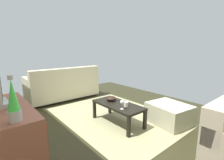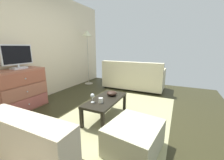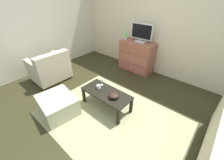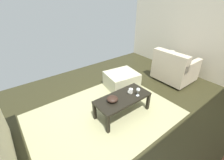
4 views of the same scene
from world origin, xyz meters
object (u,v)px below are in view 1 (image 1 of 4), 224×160
(lava_lamp, at_px, (13,101))
(couch_large, at_px, (64,86))
(bowl_decorative, at_px, (111,98))
(dresser, at_px, (7,152))
(mug, at_px, (126,104))
(coffee_table, at_px, (118,106))
(ottoman, at_px, (169,114))
(wine_glass, at_px, (122,102))

(lava_lamp, relative_size, couch_large, 0.18)
(bowl_decorative, bearing_deg, lava_lamp, 120.73)
(dresser, xyz_separation_m, mug, (0.24, -1.79, -0.01))
(dresser, bearing_deg, bowl_decorative, -70.00)
(coffee_table, xyz_separation_m, ottoman, (-0.61, -0.73, -0.15))
(coffee_table, bearing_deg, dresser, 103.93)
(coffee_table, distance_m, mug, 0.22)
(lava_lamp, relative_size, ottoman, 0.47)
(lava_lamp, bearing_deg, bowl_decorative, -59.27)
(bowl_decorative, distance_m, ottoman, 1.11)
(dresser, distance_m, lava_lamp, 0.70)
(bowl_decorative, relative_size, couch_large, 0.11)
(coffee_table, bearing_deg, ottoman, -129.80)
(lava_lamp, distance_m, wine_glass, 1.79)
(wine_glass, height_order, couch_large, couch_large)
(mug, height_order, bowl_decorative, bowl_decorative)
(bowl_decorative, bearing_deg, wine_glass, 162.09)
(wine_glass, bearing_deg, coffee_table, -27.25)
(coffee_table, xyz_separation_m, wine_glass, (-0.24, 0.12, 0.17))
(dresser, distance_m, mug, 1.80)
(mug, relative_size, couch_large, 0.06)
(couch_large, bearing_deg, lava_lamp, 151.02)
(couch_large, distance_m, ottoman, 2.83)
(lava_lamp, relative_size, wine_glass, 2.10)
(lava_lamp, xyz_separation_m, mug, (0.63, -1.74, -0.59))
(bowl_decorative, bearing_deg, couch_large, 4.21)
(lava_lamp, bearing_deg, ottoman, -84.86)
(wine_glass, distance_m, couch_large, 2.34)
(mug, bearing_deg, wine_glass, 108.69)
(wine_glass, relative_size, mug, 1.38)
(bowl_decorative, bearing_deg, mug, 178.43)
(coffee_table, relative_size, mug, 8.79)
(lava_lamp, bearing_deg, couch_large, -28.98)
(mug, bearing_deg, lava_lamp, 109.95)
(dresser, distance_m, wine_glass, 1.66)
(wine_glass, xyz_separation_m, ottoman, (-0.37, -0.85, -0.31))
(dresser, xyz_separation_m, coffee_table, (0.44, -1.77, -0.10))
(dresser, bearing_deg, lava_lamp, -173.61)
(wine_glass, bearing_deg, lava_lamp, 110.06)
(wine_glass, distance_m, ottoman, 0.98)
(dresser, xyz_separation_m, lava_lamp, (-0.39, -0.04, 0.58))
(coffee_table, height_order, bowl_decorative, bowl_decorative)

